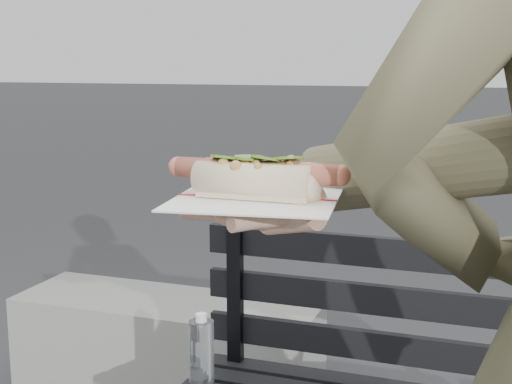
{
  "coord_description": "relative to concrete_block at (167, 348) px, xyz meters",
  "views": [
    {
      "loc": [
        0.14,
        -0.71,
        1.32
      ],
      "look_at": [
        -0.13,
        0.06,
        1.17
      ],
      "focal_mm": 50.0,
      "sensor_mm": 36.0,
      "label": 1
    }
  ],
  "objects": [
    {
      "name": "held_hotdog",
      "position": [
        1.15,
        -1.56,
        1.0
      ],
      "size": [
        0.64,
        0.3,
        0.2
      ],
      "color": "brown"
    },
    {
      "name": "concrete_block",
      "position": [
        0.0,
        0.0,
        0.0
      ],
      "size": [
        1.2,
        0.4,
        0.4
      ],
      "primitive_type": "cube",
      "color": "slate",
      "rests_on": "ground"
    }
  ]
}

